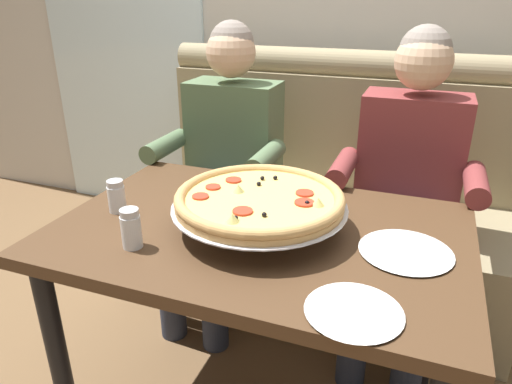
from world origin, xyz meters
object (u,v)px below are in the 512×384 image
object	(u,v)px
shaker_parmesan	(131,231)
plate_near_right	(354,309)
diner_left	(225,157)
shaker_oregano	(117,198)
booth_bench	(321,210)
plate_near_left	(406,249)
diner_right	(407,180)
pizza	(259,200)
patio_chair	(167,106)
dining_table	(259,255)

from	to	relation	value
shaker_parmesan	plate_near_right	bearing A→B (deg)	-7.01
diner_left	shaker_oregano	distance (m)	0.67
diner_left	shaker_oregano	xyz separation A→B (m)	(-0.08, -0.66, 0.07)
booth_bench	plate_near_left	xyz separation A→B (m)	(0.42, -0.87, 0.34)
diner_right	pizza	size ratio (longest dim) A/B	2.47
plate_near_right	patio_chair	bearing A→B (deg)	128.51
diner_right	plate_near_right	xyz separation A→B (m)	(-0.05, -0.91, 0.03)
diner_right	shaker_parmesan	world-z (taller)	diner_right
diner_right	booth_bench	bearing A→B (deg)	145.22
diner_right	plate_near_right	distance (m)	0.91
diner_right	plate_near_right	bearing A→B (deg)	-93.15
dining_table	pizza	size ratio (longest dim) A/B	2.36
plate_near_right	patio_chair	distance (m)	3.07
diner_left	dining_table	bearing A→B (deg)	-57.61
booth_bench	diner_left	distance (m)	0.56
diner_left	plate_near_left	size ratio (longest dim) A/B	5.08
shaker_oregano	dining_table	bearing A→B (deg)	6.59
pizza	booth_bench	bearing A→B (deg)	90.00
diner_left	plate_near_left	world-z (taller)	diner_left
shaker_parmesan	plate_near_right	size ratio (longest dim) A/B	0.52
dining_table	plate_near_left	xyz separation A→B (m)	(0.42, 0.00, 0.10)
shaker_oregano	patio_chair	distance (m)	2.43
diner_left	diner_right	bearing A→B (deg)	0.00
pizza	plate_near_right	xyz separation A→B (m)	(0.33, -0.31, -0.08)
diner_right	plate_near_left	world-z (taller)	diner_right
diner_right	patio_chair	xyz separation A→B (m)	(-1.96, 1.49, -0.19)
patio_chair	diner_left	bearing A→B (deg)	-51.30
booth_bench	shaker_parmesan	size ratio (longest dim) A/B	14.99
shaker_parmesan	shaker_oregano	distance (m)	0.25
pizza	plate_near_right	world-z (taller)	pizza
booth_bench	dining_table	world-z (taller)	booth_bench
shaker_oregano	plate_near_right	world-z (taller)	shaker_oregano
pizza	shaker_oregano	world-z (taller)	pizza
diner_left	pizza	xyz separation A→B (m)	(0.38, -0.60, 0.11)
dining_table	diner_left	world-z (taller)	diner_left
dining_table	patio_chair	bearing A→B (deg)	126.98
plate_near_left	pizza	bearing A→B (deg)	-179.82
diner_left	diner_right	world-z (taller)	same
booth_bench	diner_left	xyz separation A→B (m)	(-0.38, -0.27, 0.31)
diner_left	shaker_parmesan	bearing A→B (deg)	-83.46
pizza	patio_chair	world-z (taller)	patio_chair
pizza	plate_near_left	xyz separation A→B (m)	(0.42, 0.00, -0.08)
plate_near_right	shaker_parmesan	bearing A→B (deg)	172.99
dining_table	diner_right	size ratio (longest dim) A/B	0.96
plate_near_left	patio_chair	xyz separation A→B (m)	(-2.00, 2.09, -0.22)
booth_bench	pizza	size ratio (longest dim) A/B	3.30
dining_table	shaker_oregano	xyz separation A→B (m)	(-0.46, -0.05, 0.14)
plate_near_right	diner_right	bearing A→B (deg)	86.85
dining_table	diner_right	bearing A→B (deg)	57.61
patio_chair	dining_table	bearing A→B (deg)	-53.02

